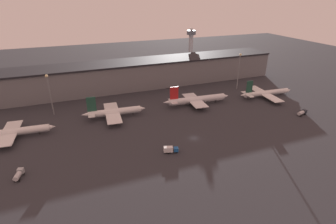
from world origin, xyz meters
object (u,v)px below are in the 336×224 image
(airplane_1, at_px, (114,112))
(airplane_3, at_px, (266,93))
(airplane_2, at_px, (197,100))
(service_vehicle_1, at_px, (170,149))
(control_tower, at_px, (191,43))
(service_vehicle_0, at_px, (302,113))
(service_vehicle_2, at_px, (19,174))
(airplane_0, at_px, (12,132))

(airplane_1, distance_m, airplane_3, 108.22)
(airplane_1, bearing_deg, airplane_2, 3.95)
(service_vehicle_1, relative_size, control_tower, 0.19)
(airplane_1, distance_m, control_tower, 142.52)
(airplane_2, distance_m, service_vehicle_1, 61.11)
(airplane_2, bearing_deg, airplane_1, -176.05)
(airplane_3, height_order, control_tower, control_tower)
(service_vehicle_0, bearing_deg, service_vehicle_2, 168.83)
(service_vehicle_2, bearing_deg, control_tower, -30.33)
(airplane_1, xyz_separation_m, service_vehicle_1, (17.49, -48.28, -1.62))
(service_vehicle_0, height_order, service_vehicle_1, service_vehicle_1)
(airplane_3, relative_size, service_vehicle_1, 5.90)
(control_tower, bearing_deg, service_vehicle_1, -118.60)
(airplane_2, height_order, airplane_3, airplane_2)
(service_vehicle_0, distance_m, control_tower, 141.39)
(airplane_3, distance_m, service_vehicle_1, 100.17)
(airplane_2, relative_size, control_tower, 1.28)
(airplane_2, xyz_separation_m, airplane_3, (52.76, -5.23, -0.54))
(airplane_2, distance_m, airplane_3, 53.02)
(airplane_3, relative_size, control_tower, 1.15)
(airplane_3, distance_m, control_tower, 108.55)
(airplane_2, xyz_separation_m, service_vehicle_0, (53.08, -38.33, -1.86))
(airplane_3, relative_size, service_vehicle_2, 6.31)
(service_vehicle_2, bearing_deg, airplane_0, 25.57)
(airplane_1, relative_size, airplane_2, 0.82)
(airplane_1, xyz_separation_m, control_tower, (98.88, 101.01, 18.22))
(service_vehicle_2, height_order, control_tower, control_tower)
(airplane_2, relative_size, service_vehicle_0, 6.32)
(airplane_0, height_order, airplane_1, airplane_1)
(airplane_0, distance_m, service_vehicle_0, 165.52)
(airplane_0, xyz_separation_m, service_vehicle_1, (71.33, -42.39, -1.48))
(control_tower, bearing_deg, airplane_0, -145.01)
(control_tower, bearing_deg, service_vehicle_2, -135.26)
(airplane_2, distance_m, control_tower, 111.76)
(airplane_0, xyz_separation_m, control_tower, (152.72, 106.90, 18.36))
(service_vehicle_0, relative_size, control_tower, 0.20)
(airplane_0, relative_size, airplane_2, 0.90)
(airplane_2, bearing_deg, service_vehicle_0, -31.56)
(airplane_2, bearing_deg, service_vehicle_2, -152.87)
(airplane_2, relative_size, service_vehicle_2, 7.04)
(control_tower, bearing_deg, service_vehicle_0, -86.10)
(service_vehicle_1, bearing_deg, service_vehicle_0, 21.63)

